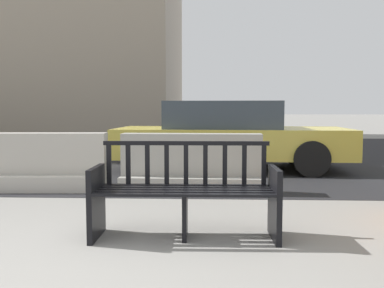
# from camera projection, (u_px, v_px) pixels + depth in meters

# --- Properties ---
(ground_plane) EXTENTS (200.00, 200.00, 0.00)m
(ground_plane) POSITION_uv_depth(u_px,v_px,m) (67.00, 278.00, 3.00)
(ground_plane) COLOR gray
(street_asphalt) EXTENTS (120.00, 12.00, 0.01)m
(street_asphalt) POSITION_uv_depth(u_px,v_px,m) (174.00, 153.00, 11.66)
(street_asphalt) COLOR black
(street_asphalt) RESTS_ON ground
(street_bench) EXTENTS (1.70, 0.56, 0.88)m
(street_bench) POSITION_uv_depth(u_px,v_px,m) (185.00, 195.00, 3.94)
(street_bench) COLOR black
(street_bench) RESTS_ON ground
(jersey_barrier_centre) EXTENTS (2.02, 0.74, 0.84)m
(jersey_barrier_centre) POSITION_uv_depth(u_px,v_px,m) (191.00, 168.00, 6.15)
(jersey_barrier_centre) COLOR gray
(jersey_barrier_centre) RESTS_ON ground
(jersey_barrier_left) EXTENTS (2.03, 0.78, 0.84)m
(jersey_barrier_left) POSITION_uv_depth(u_px,v_px,m) (39.00, 167.00, 6.32)
(jersey_barrier_left) COLOR #ADA89E
(jersey_barrier_left) RESTS_ON ground
(car_taxi_near) EXTENTS (4.55, 2.14, 1.34)m
(car_taxi_near) POSITION_uv_depth(u_px,v_px,m) (229.00, 135.00, 8.46)
(car_taxi_near) COLOR #DBC64C
(car_taxi_near) RESTS_ON ground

